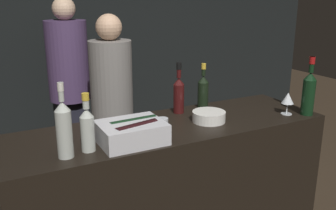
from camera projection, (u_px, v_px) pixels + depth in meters
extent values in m
cube|color=black|center=(76.00, 33.00, 4.04)|extent=(6.40, 0.06, 2.80)
cube|color=black|center=(170.00, 201.00, 2.43)|extent=(1.98, 0.61, 1.04)
cube|color=silver|center=(131.00, 132.00, 2.00)|extent=(0.34, 0.27, 0.11)
cylinder|color=black|center=(137.00, 130.00, 1.96)|extent=(0.25, 0.12, 0.07)
cylinder|color=black|center=(133.00, 124.00, 2.04)|extent=(0.27, 0.08, 0.07)
cylinder|color=silver|center=(209.00, 116.00, 2.34)|extent=(0.21, 0.21, 0.06)
cylinder|color=gray|center=(209.00, 112.00, 2.33)|extent=(0.17, 0.17, 0.01)
cylinder|color=silver|center=(286.00, 114.00, 2.49)|extent=(0.07, 0.07, 0.00)
cylinder|color=silver|center=(287.00, 108.00, 2.48)|extent=(0.01, 0.01, 0.07)
cone|color=silver|center=(288.00, 98.00, 2.46)|extent=(0.08, 0.08, 0.07)
cylinder|color=silver|center=(162.00, 123.00, 2.21)|extent=(0.07, 0.07, 0.06)
sphere|color=#F4C66B|center=(162.00, 123.00, 2.21)|extent=(0.03, 0.03, 0.03)
cylinder|color=#B2B7AD|center=(88.00, 134.00, 1.88)|extent=(0.07, 0.07, 0.18)
cone|color=#B2B7AD|center=(86.00, 113.00, 1.85)|extent=(0.07, 0.07, 0.04)
cylinder|color=#B2B7AD|center=(86.00, 101.00, 1.83)|extent=(0.03, 0.03, 0.08)
cylinder|color=gold|center=(85.00, 97.00, 1.83)|extent=(0.04, 0.04, 0.04)
cylinder|color=black|center=(203.00, 95.00, 2.61)|extent=(0.08, 0.08, 0.18)
cone|color=black|center=(203.00, 79.00, 2.57)|extent=(0.08, 0.08, 0.05)
cylinder|color=black|center=(204.00, 70.00, 2.55)|extent=(0.03, 0.03, 0.09)
cylinder|color=gold|center=(204.00, 66.00, 2.55)|extent=(0.03, 0.03, 0.04)
cylinder|color=#380F0F|center=(179.00, 99.00, 2.49)|extent=(0.07, 0.07, 0.19)
cone|color=#380F0F|center=(179.00, 81.00, 2.46)|extent=(0.07, 0.07, 0.04)
cylinder|color=#380F0F|center=(179.00, 70.00, 2.44)|extent=(0.03, 0.03, 0.10)
cylinder|color=black|center=(179.00, 66.00, 2.43)|extent=(0.03, 0.03, 0.05)
cylinder|color=black|center=(308.00, 97.00, 2.45)|extent=(0.08, 0.08, 0.23)
cone|color=black|center=(310.00, 76.00, 2.41)|extent=(0.08, 0.08, 0.05)
cylinder|color=black|center=(312.00, 65.00, 2.39)|extent=(0.03, 0.03, 0.10)
cylinder|color=maroon|center=(312.00, 60.00, 2.38)|extent=(0.04, 0.04, 0.05)
cylinder|color=#B2B7AD|center=(64.00, 134.00, 1.80)|extent=(0.08, 0.08, 0.24)
cone|color=#B2B7AD|center=(62.00, 106.00, 1.76)|extent=(0.08, 0.08, 0.05)
cylinder|color=#B2B7AD|center=(61.00, 92.00, 1.74)|extent=(0.03, 0.03, 0.09)
cylinder|color=silver|center=(60.00, 87.00, 1.74)|extent=(0.03, 0.03, 0.04)
cube|color=black|center=(74.00, 139.00, 3.76)|extent=(0.29, 0.21, 0.83)
cylinder|color=#473356|center=(68.00, 61.00, 3.53)|extent=(0.39, 0.39, 0.75)
sphere|color=beige|center=(64.00, 8.00, 3.39)|extent=(0.21, 0.21, 0.21)
cube|color=black|center=(115.00, 163.00, 3.30)|extent=(0.26, 0.19, 0.76)
cylinder|color=slate|center=(111.00, 83.00, 3.09)|extent=(0.35, 0.35, 0.70)
sphere|color=tan|center=(109.00, 27.00, 2.96)|extent=(0.21, 0.21, 0.21)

